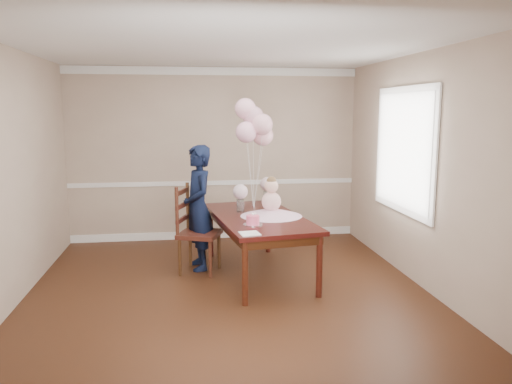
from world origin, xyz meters
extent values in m
cube|color=black|center=(0.00, 0.00, 0.00)|extent=(4.50, 5.00, 0.00)
cube|color=silver|center=(0.00, 0.00, 2.70)|extent=(4.50, 5.00, 0.02)
cube|color=tan|center=(0.00, 2.50, 1.35)|extent=(4.50, 0.02, 2.70)
cube|color=tan|center=(0.00, -2.50, 1.35)|extent=(4.50, 0.02, 2.70)
cube|color=tan|center=(-2.25, 0.00, 1.35)|extent=(0.02, 5.00, 2.70)
cube|color=tan|center=(2.25, 0.00, 1.35)|extent=(0.02, 5.00, 2.70)
cube|color=white|center=(0.00, 2.49, 0.90)|extent=(4.50, 0.02, 0.07)
cube|color=white|center=(0.00, 2.49, 2.63)|extent=(4.50, 0.02, 0.12)
cube|color=white|center=(0.00, 2.49, 0.06)|extent=(4.50, 0.02, 0.12)
cube|color=white|center=(2.23, 0.50, 1.55)|extent=(0.02, 1.66, 1.56)
cube|color=silver|center=(2.21, 0.50, 1.55)|extent=(0.01, 1.50, 1.40)
cube|color=black|center=(0.43, 0.61, 0.73)|extent=(1.29, 2.13, 0.05)
cube|color=black|center=(0.43, 0.61, 0.65)|extent=(1.17, 2.02, 0.10)
cylinder|color=black|center=(0.14, -0.36, 0.35)|extent=(0.08, 0.08, 0.70)
cylinder|color=black|center=(0.98, -0.24, 0.35)|extent=(0.08, 0.08, 0.70)
cylinder|color=black|center=(-0.13, 1.46, 0.35)|extent=(0.08, 0.08, 0.70)
cylinder|color=black|center=(0.71, 1.59, 0.35)|extent=(0.08, 0.08, 0.70)
cone|color=#E7AAC9|center=(0.58, 0.59, 0.80)|extent=(0.87, 0.87, 0.10)
sphere|color=pink|center=(0.58, 0.59, 0.93)|extent=(0.24, 0.24, 0.24)
sphere|color=beige|center=(0.58, 0.59, 1.12)|extent=(0.17, 0.17, 0.17)
sphere|color=brown|center=(0.58, 0.59, 1.18)|extent=(0.12, 0.12, 0.12)
cylinder|color=silver|center=(0.29, 0.14, 0.76)|extent=(0.25, 0.25, 0.01)
cylinder|color=#FF507C|center=(0.29, 0.14, 0.81)|extent=(0.17, 0.17, 0.10)
sphere|color=white|center=(0.29, 0.14, 0.88)|extent=(0.03, 0.03, 0.03)
sphere|color=white|center=(0.32, 0.16, 0.88)|extent=(0.03, 0.03, 0.03)
cylinder|color=silver|center=(0.23, 0.89, 0.83)|extent=(0.11, 0.11, 0.16)
sphere|color=beige|center=(0.23, 0.89, 1.01)|extent=(0.19, 0.19, 0.19)
cylinder|color=white|center=(0.68, 1.51, 0.83)|extent=(0.11, 0.11, 0.16)
sphere|color=#FFD5DF|center=(0.68, 1.51, 1.01)|extent=(0.19, 0.19, 0.19)
cube|color=white|center=(0.20, -0.28, 0.76)|extent=(0.23, 0.23, 0.01)
cylinder|color=silver|center=(0.44, 1.17, 0.76)|extent=(0.05, 0.05, 0.02)
sphere|color=#FFB4D0|center=(0.34, 1.16, 1.76)|extent=(0.28, 0.28, 0.28)
sphere|color=#F3ACBA|center=(0.55, 1.14, 1.86)|extent=(0.28, 0.28, 0.28)
sphere|color=#DA9BAE|center=(0.45, 1.28, 1.96)|extent=(0.28, 0.28, 0.28)
sphere|color=#FDB3C8|center=(0.35, 1.28, 2.06)|extent=(0.28, 0.28, 0.28)
sphere|color=#FFB4C1|center=(0.58, 1.27, 1.71)|extent=(0.28, 0.28, 0.28)
cylinder|color=white|center=(0.39, 1.17, 1.18)|extent=(0.09, 0.02, 0.84)
cylinder|color=silver|center=(0.50, 1.16, 1.23)|extent=(0.11, 0.04, 0.94)
cylinder|color=silver|center=(0.45, 1.22, 1.28)|extent=(0.01, 0.10, 1.04)
cylinder|color=silver|center=(0.40, 1.23, 1.33)|extent=(0.10, 0.09, 1.14)
cylinder|color=silver|center=(0.51, 1.22, 1.16)|extent=(0.13, 0.09, 0.78)
cube|color=#36150E|center=(-0.30, 0.82, 0.49)|extent=(0.62, 0.62, 0.05)
cylinder|color=#321B0D|center=(-0.55, 0.70, 0.24)|extent=(0.06, 0.06, 0.47)
cylinder|color=#38190F|center=(-0.18, 0.57, 0.24)|extent=(0.06, 0.06, 0.47)
cylinder|color=#3C2110|center=(-0.42, 1.07, 0.24)|extent=(0.06, 0.06, 0.47)
cylinder|color=#351D0E|center=(-0.04, 0.94, 0.24)|extent=(0.06, 0.06, 0.47)
cylinder|color=#36170E|center=(-0.57, 0.71, 0.81)|extent=(0.06, 0.06, 0.61)
cylinder|color=#3E2210|center=(-0.44, 1.08, 0.81)|extent=(0.06, 0.06, 0.61)
cube|color=#33120E|center=(-0.50, 0.89, 0.68)|extent=(0.18, 0.42, 0.05)
cube|color=#34140E|center=(-0.50, 0.89, 0.85)|extent=(0.18, 0.42, 0.05)
cube|color=#39190F|center=(-0.50, 0.89, 1.03)|extent=(0.18, 0.42, 0.05)
imported|color=black|center=(-0.30, 0.97, 0.80)|extent=(0.51, 0.66, 1.61)
camera|label=1|loc=(-0.44, -5.35, 2.04)|focal=35.00mm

